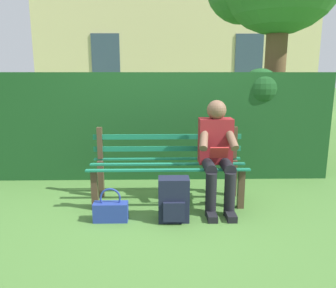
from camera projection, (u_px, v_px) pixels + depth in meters
The scene contains 7 objects.
ground at pixel (168, 202), 3.95m from camera, with size 60.00×60.00×0.00m, color #477533.
park_bench at pixel (168, 165), 3.93m from camera, with size 1.80×0.55×0.86m.
person_seated at pixel (217, 151), 3.73m from camera, with size 0.44×0.73×1.20m.
hedge_backdrop at pixel (160, 122), 4.91m from camera, with size 4.85×0.69×1.57m.
building_facade at pixel (176, 8), 11.90m from camera, with size 9.23×3.28×7.58m.
backpack at pixel (174, 200), 3.42m from camera, with size 0.31×0.27×0.46m.
handbag at pixel (111, 211), 3.42m from camera, with size 0.35×0.14×0.36m.
Camera 1 is at (0.08, 3.72, 1.50)m, focal length 35.51 mm.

